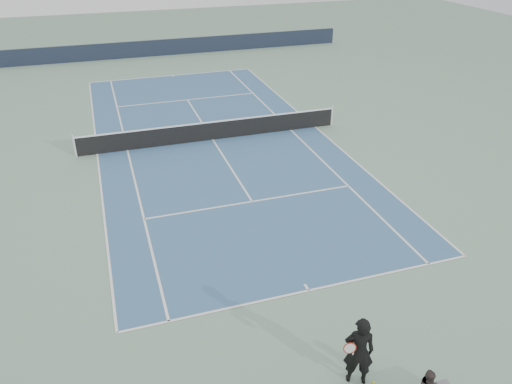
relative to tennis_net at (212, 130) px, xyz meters
name	(u,v)px	position (x,y,z in m)	size (l,w,h in m)	color
ground	(213,140)	(0.00, 0.00, -0.50)	(80.00, 80.00, 0.00)	gray
court_surface	(213,140)	(0.00, 0.00, -0.50)	(10.97, 23.77, 0.01)	#385E86
tennis_net	(212,130)	(0.00, 0.00, 0.00)	(12.90, 0.10, 1.07)	silver
windscreen_far	(159,48)	(0.00, 17.88, 0.10)	(30.00, 0.25, 1.20)	black
tennis_player	(359,351)	(-0.23, -15.19, 0.45)	(0.88, 0.76, 1.91)	black
tennis_ball	(373,383)	(0.13, -15.42, -0.47)	(0.07, 0.07, 0.07)	#D3E52E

